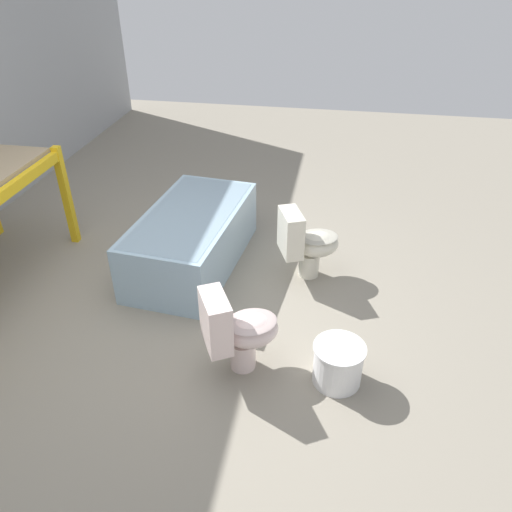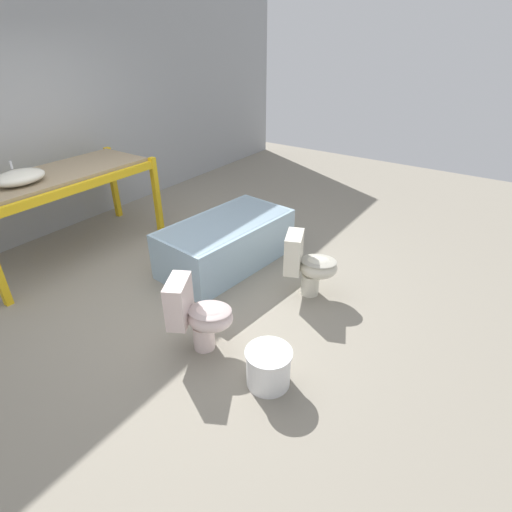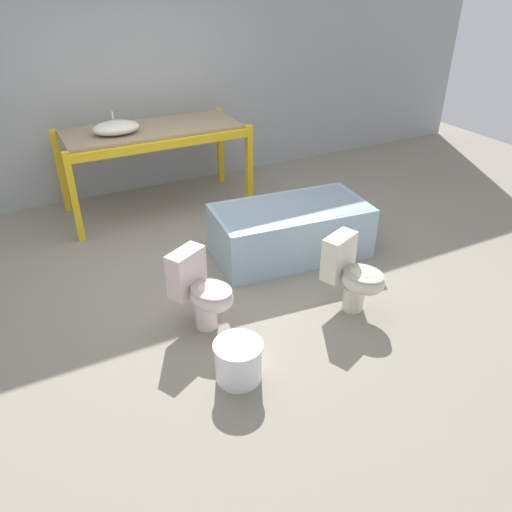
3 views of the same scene
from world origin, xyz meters
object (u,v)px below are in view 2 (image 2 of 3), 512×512
object	(u,v)px
sink_basin	(20,177)
toilet_far	(308,264)
bucket_white	(268,367)
bathtub_main	(226,240)
toilet_near	(198,314)

from	to	relation	value
sink_basin	toilet_far	world-z (taller)	sink_basin
toilet_far	bucket_white	world-z (taller)	toilet_far
sink_basin	bathtub_main	distance (m)	2.22
sink_basin	toilet_far	bearing A→B (deg)	-65.33
toilet_near	toilet_far	size ratio (longest dim) A/B	1.00
bathtub_main	toilet_far	distance (m)	1.05
toilet_near	bathtub_main	bearing A→B (deg)	0.44
sink_basin	bathtub_main	xyz separation A→B (m)	(1.26, -1.65, -0.77)
sink_basin	bucket_white	distance (m)	3.17
bathtub_main	bucket_white	distance (m)	1.88
bathtub_main	toilet_far	xyz separation A→B (m)	(-0.02, -1.05, 0.04)
sink_basin	bucket_white	bearing A→B (deg)	-90.01
sink_basin	toilet_far	size ratio (longest dim) A/B	0.78
bathtub_main	toilet_far	bearing A→B (deg)	-85.02
toilet_near	toilet_far	distance (m)	1.28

